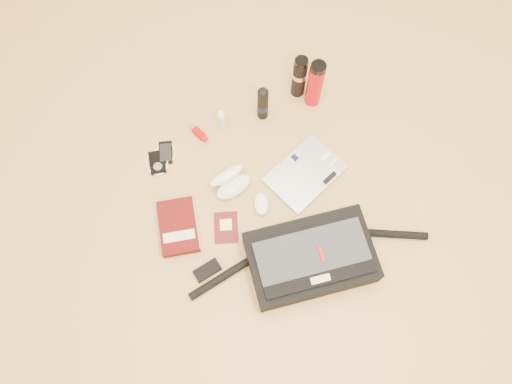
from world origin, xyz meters
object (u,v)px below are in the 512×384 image
thermos_black (299,77)px  thermos_red (315,84)px  messenger_bag (310,258)px  book (179,227)px  laptop (305,174)px

thermos_black → thermos_red: 0.08m
messenger_bag → thermos_red: 0.73m
messenger_bag → book: (-0.42, 0.32, -0.04)m
laptop → thermos_black: 0.41m
messenger_bag → thermos_black: thermos_black is taller
thermos_black → thermos_red: (0.04, -0.06, 0.01)m
book → thermos_red: bearing=36.4°
messenger_bag → thermos_black: 0.77m
laptop → thermos_red: size_ratio=1.38×
book → thermos_black: size_ratio=1.08×
messenger_bag → laptop: bearing=75.6°
messenger_bag → thermos_black: (0.27, 0.71, 0.06)m
book → thermos_red: 0.81m
laptop → thermos_red: bearing=39.1°
book → thermos_black: thermos_black is taller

